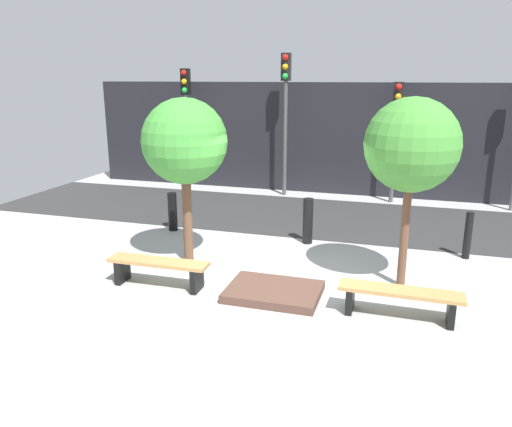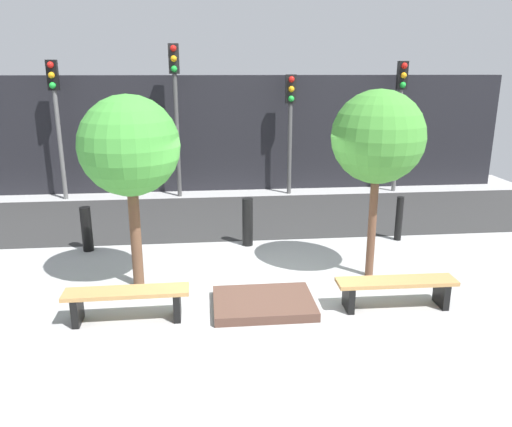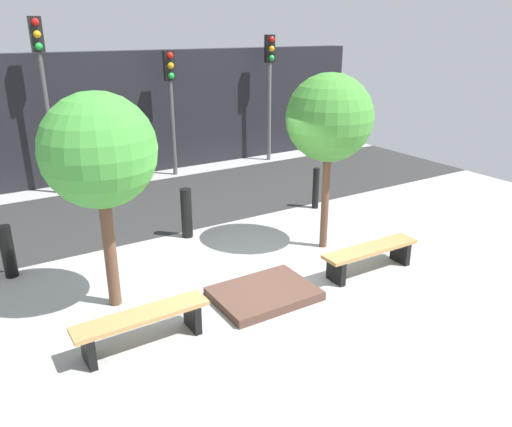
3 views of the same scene
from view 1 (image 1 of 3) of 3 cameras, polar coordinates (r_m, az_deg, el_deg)
ground_plane at (r=8.49m, az=2.18°, el=-9.13°), size 18.00×18.00×0.00m
road_strip at (r=13.02m, az=7.72°, el=-0.41°), size 18.00×3.79×0.01m
building_facade at (r=15.64m, az=9.79°, el=8.41°), size 16.20×0.50×3.35m
bench_left at (r=8.80m, az=-11.09°, el=-6.09°), size 1.79×0.41×0.48m
bench_right at (r=7.87m, az=16.12°, el=-9.18°), size 1.83×0.42×0.46m
planter_bed at (r=8.39m, az=2.04°, el=-8.92°), size 1.53×1.13×0.14m
tree_behind_left_bench at (r=9.39m, az=-8.16°, el=8.06°), size 1.59×1.59×3.17m
tree_behind_right_bench at (r=8.51m, az=17.38°, el=7.38°), size 1.54×1.54×3.23m
bollard_far_left at (r=11.87m, az=-9.51°, el=0.20°), size 0.21×0.21×0.91m
bollard_left at (r=10.85m, az=5.95°, el=-0.86°), size 0.22×0.22×1.00m
bollard_center at (r=10.76m, az=23.05°, el=-2.33°), size 0.15×0.15×0.95m
traffic_light_west at (r=16.06m, az=-7.97°, el=11.94°), size 0.28×0.27×3.76m
traffic_light_mid_west at (r=15.00m, az=3.39°, el=12.84°), size 0.28×0.27×4.17m
traffic_light_mid_east at (r=14.61m, az=15.76°, el=10.22°), size 0.28×0.27×3.38m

